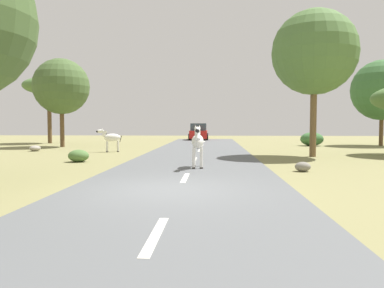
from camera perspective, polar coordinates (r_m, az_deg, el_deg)
name	(u,v)px	position (r m, az deg, el deg)	size (l,w,h in m)	color
ground_plane	(168,191)	(9.76, -3.66, -7.20)	(90.00, 90.00, 0.00)	olive
road	(179,190)	(9.72, -1.96, -7.09)	(6.00, 64.00, 0.05)	#56595B
lane_markings	(175,196)	(8.74, -2.56, -8.06)	(0.16, 56.00, 0.01)	silver
zebra_0	(198,142)	(14.27, 0.87, 0.29)	(0.49, 1.77, 1.67)	silver
zebra_2	(111,138)	(23.46, -12.35, 0.93)	(1.48, 0.83, 1.47)	silver
car_0	(199,132)	(39.43, 1.02, 1.82)	(2.05, 4.35, 1.74)	red
tree_0	(382,90)	(33.28, 27.23, 7.38)	(4.78, 4.78, 6.81)	brown
tree_2	(49,87)	(35.71, -21.16, 8.24)	(4.45, 4.45, 5.89)	brown
tree_5	(314,53)	(20.97, 18.32, 13.20)	(4.45, 4.45, 7.71)	brown
tree_7	(61,87)	(29.73, -19.46, 8.32)	(4.15, 4.15, 6.62)	brown
bush_0	(79,156)	(17.75, -17.06, -1.75)	(0.94, 0.85, 0.56)	#4C7038
bush_1	(312,139)	(30.83, 17.96, 0.72)	(1.78, 1.61, 1.07)	#386633
rock_0	(35,148)	(25.71, -23.00, -0.61)	(0.68, 0.74, 0.36)	gray
rock_1	(303,167)	(14.17, 16.67, -3.37)	(0.57, 0.48, 0.36)	gray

